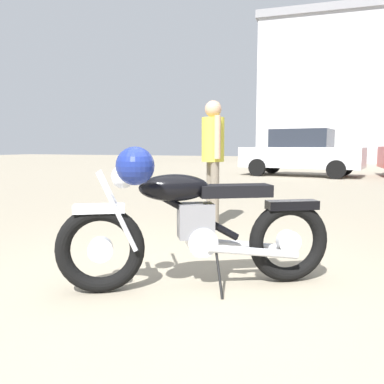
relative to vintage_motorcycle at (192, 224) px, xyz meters
The scene contains 4 objects.
ground_plane 0.60m from the vintage_motorcycle, 51.11° to the right, with size 80.00×80.00×0.00m, color gray.
vintage_motorcycle is the anchor object (origin of this frame).
bystander 2.46m from the vintage_motorcycle, 104.88° to the left, with size 0.30×0.39×1.66m.
silver_sedan_mid 12.07m from the vintage_motorcycle, 92.44° to the left, with size 4.39×2.34×1.67m.
Camera 1 is at (0.84, -2.40, 1.06)m, focal length 36.87 mm.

